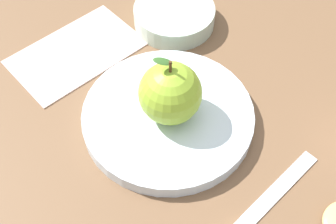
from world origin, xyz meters
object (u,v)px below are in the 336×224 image
(dinner_plate, at_px, (168,116))
(linen_napkin, at_px, (76,52))
(apple, at_px, (170,93))
(knife, at_px, (251,217))
(side_bowl, at_px, (174,14))

(dinner_plate, height_order, linen_napkin, dinner_plate)
(linen_napkin, bearing_deg, apple, 166.77)
(apple, distance_m, knife, 0.17)
(knife, bearing_deg, side_bowl, -46.51)
(dinner_plate, bearing_deg, linen_napkin, -13.58)
(apple, xyz_separation_m, side_bowl, (0.09, -0.17, -0.04))
(linen_napkin, bearing_deg, knife, 160.30)
(apple, bearing_deg, dinner_plate, 11.15)
(dinner_plate, relative_size, side_bowl, 1.79)
(side_bowl, relative_size, knife, 0.64)
(dinner_plate, distance_m, linen_napkin, 0.19)
(knife, distance_m, linen_napkin, 0.35)
(apple, bearing_deg, knife, 152.89)
(apple, bearing_deg, linen_napkin, -13.23)
(dinner_plate, bearing_deg, side_bowl, -63.89)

